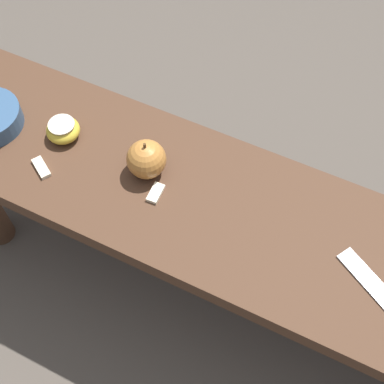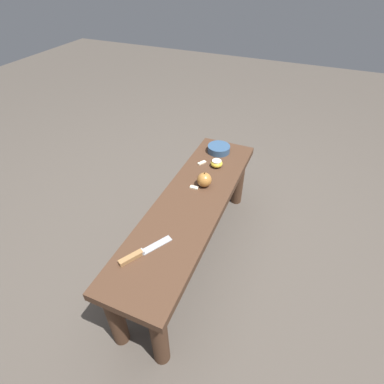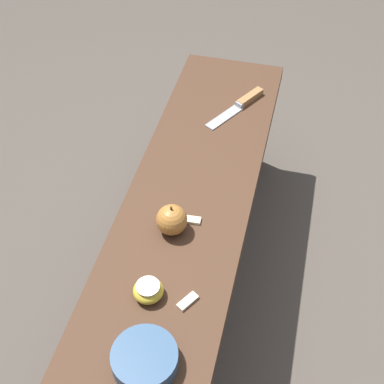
# 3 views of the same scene
# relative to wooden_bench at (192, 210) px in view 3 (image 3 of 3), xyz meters

# --- Properties ---
(ground_plane) EXTENTS (8.00, 8.00, 0.00)m
(ground_plane) POSITION_rel_wooden_bench_xyz_m (0.00, 0.00, -0.33)
(ground_plane) COLOR #4C443D
(wooden_bench) EXTENTS (1.25, 0.33, 0.41)m
(wooden_bench) POSITION_rel_wooden_bench_xyz_m (0.00, 0.00, 0.00)
(wooden_bench) COLOR #472D1E
(wooden_bench) RESTS_ON ground_plane
(knife) EXTENTS (0.22, 0.15, 0.02)m
(knife) POSITION_rel_wooden_bench_xyz_m (-0.39, 0.07, 0.09)
(knife) COLOR #9EA0A5
(knife) RESTS_ON wooden_bench
(apple_whole) EXTENTS (0.08, 0.08, 0.09)m
(apple_whole) POSITION_rel_wooden_bench_xyz_m (0.15, -0.01, 0.12)
(apple_whole) COLOR #B27233
(apple_whole) RESTS_ON wooden_bench
(apple_cut) EXTENTS (0.07, 0.07, 0.04)m
(apple_cut) POSITION_rel_wooden_bench_xyz_m (0.34, -0.01, 0.11)
(apple_cut) COLOR gold
(apple_cut) RESTS_ON wooden_bench
(apple_slice_near_knife) EXTENTS (0.02, 0.04, 0.01)m
(apple_slice_near_knife) POSITION_rel_wooden_bench_xyz_m (0.11, 0.03, 0.09)
(apple_slice_near_knife) COLOR beige
(apple_slice_near_knife) RESTS_ON wooden_bench
(apple_slice_center) EXTENTS (0.05, 0.04, 0.01)m
(apple_slice_center) POSITION_rel_wooden_bench_xyz_m (0.34, 0.07, 0.09)
(apple_slice_center) COLOR beige
(apple_slice_center) RESTS_ON wooden_bench
(bowl) EXTENTS (0.14, 0.14, 0.04)m
(bowl) POSITION_rel_wooden_bench_xyz_m (0.50, 0.03, 0.11)
(bowl) COLOR #335175
(bowl) RESTS_ON wooden_bench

